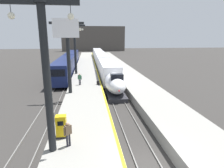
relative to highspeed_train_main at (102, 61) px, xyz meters
The scene contains 17 objects.
platform_left 15.25m from the highspeed_train_main, 105.47° to the right, with size 4.80×110.00×1.05m, color gray.
platform_right 15.25m from the highspeed_train_main, 74.53° to the right, with size 4.80×110.00×1.05m, color gray.
platform_left_safety_stripe 14.77m from the highspeed_train_main, 96.90° to the right, with size 0.20×107.80×0.01m, color yellow.
rail_main_left 12.06m from the highspeed_train_main, 93.61° to the right, with size 0.08×110.00×0.12m, color slate.
rail_main_right 12.06m from the highspeed_train_main, 86.39° to the right, with size 0.08×110.00×0.12m, color slate.
rail_secondary_left 14.94m from the highspeed_train_main, 126.68° to the right, with size 0.08×110.00×0.12m, color slate.
rail_secondary_right 14.10m from the highspeed_train_main, 121.74° to the right, with size 0.08×110.00×0.12m, color slate.
highspeed_train_main is the anchor object (origin of this frame).
regional_train_adjacent 8.56m from the highspeed_train_main, 161.22° to the right, with size 2.85×36.60×3.80m.
station_column_near 38.94m from the highspeed_train_main, 98.69° to the right, with size 4.00×0.68×8.85m.
station_column_mid 26.64m from the highspeed_train_main, 102.97° to the right, with size 4.00×0.68×8.68m.
station_column_far 14.63m from the highspeed_train_main, 115.16° to the right, with size 4.00×0.68×9.19m.
passenger_near_edge 22.22m from the highspeed_train_main, 102.61° to the right, with size 0.57×0.26×1.69m.
passenger_mid_platform 38.25m from the highspeed_train_main, 97.46° to the right, with size 0.48×0.40×1.69m.
rolling_suitcase 22.00m from the highspeed_train_main, 95.76° to the right, with size 0.40×0.22×0.98m.
ticket_machine_yellow 37.08m from the highspeed_train_main, 98.61° to the right, with size 0.76×0.62×1.60m.
terminus_back_wall 62.82m from the highspeed_train_main, 90.00° to the left, with size 36.00×2.00×14.00m, color #4C4742.
Camera 1 is at (-3.56, -9.65, 7.88)m, focal length 30.28 mm.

